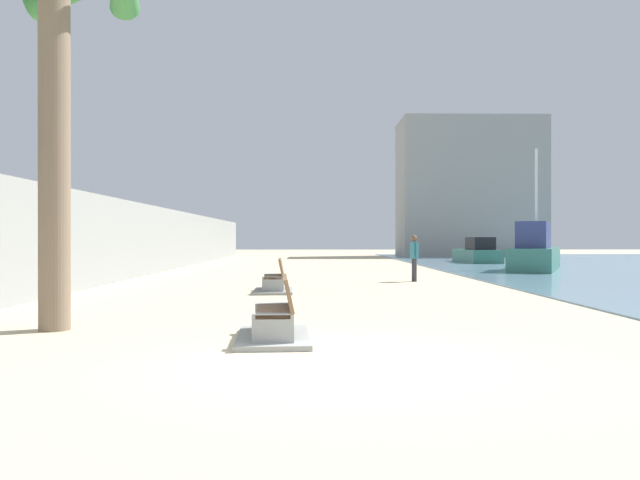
# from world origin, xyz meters

# --- Properties ---
(ground_plane) EXTENTS (120.00, 120.00, 0.00)m
(ground_plane) POSITION_xyz_m (0.00, 18.00, 0.00)
(ground_plane) COLOR #C6B793
(seawall) EXTENTS (0.80, 64.00, 3.00)m
(seawall) POSITION_xyz_m (-7.50, 18.00, 1.50)
(seawall) COLOR gray
(seawall) RESTS_ON ground
(palm_tree) EXTENTS (3.39, 3.41, 7.28)m
(palm_tree) POSITION_xyz_m (-4.63, 2.82, 5.28)
(palm_tree) COLOR #7A6651
(palm_tree) RESTS_ON ground
(bench_near) EXTENTS (1.21, 2.15, 0.98)m
(bench_near) POSITION_xyz_m (-0.80, 1.67, 0.23)
(bench_near) COLOR gray
(bench_near) RESTS_ON ground
(bench_far) EXTENTS (1.17, 2.14, 0.98)m
(bench_far) POSITION_xyz_m (-1.29, 10.23, 0.23)
(bench_far) COLOR gray
(bench_far) RESTS_ON ground
(person_walking) EXTENTS (0.27, 0.51, 1.68)m
(person_walking) POSITION_xyz_m (3.51, 14.55, 0.98)
(person_walking) COLOR #333338
(person_walking) RESTS_ON ground
(boat_far_right) EXTENTS (1.99, 5.14, 1.59)m
(boat_far_right) POSITION_xyz_m (10.35, 31.47, 0.63)
(boat_far_right) COLOR #337060
(boat_far_right) RESTS_ON water_bay
(boat_outer) EXTENTS (4.76, 7.41, 5.92)m
(boat_outer) POSITION_xyz_m (10.58, 21.95, 0.88)
(boat_outer) COLOR #337060
(boat_outer) RESTS_ON water_bay
(harbor_building) EXTENTS (12.00, 6.00, 11.77)m
(harbor_building) POSITION_xyz_m (13.54, 46.00, 5.88)
(harbor_building) COLOR gray
(harbor_building) RESTS_ON ground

